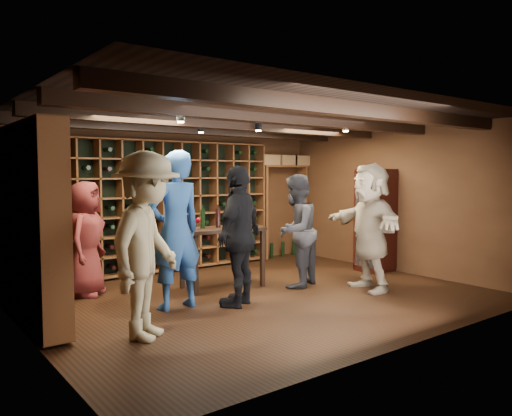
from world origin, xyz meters
TOP-DOWN VIEW (x-y plane):
  - ground at (0.00, 0.00)m, footprint 6.00×6.00m
  - room_shell at (0.00, 0.05)m, footprint 6.00×6.00m
  - wine_rack_back at (-0.52, 2.33)m, footprint 4.65×0.30m
  - wine_rack_left at (-2.83, 0.82)m, footprint 0.30×2.65m
  - crate_shelf at (2.41, 2.32)m, footprint 1.20×0.32m
  - display_cabinet at (2.71, 0.20)m, footprint 0.55×0.50m
  - man_blue_shirt at (-1.23, 0.12)m, footprint 0.75×0.52m
  - man_grey_suit at (0.79, 0.12)m, footprint 1.01×0.92m
  - guest_red_floral at (-1.91, 1.47)m, footprint 0.89×0.93m
  - guest_woman_black at (-0.50, -0.25)m, footprint 1.14×0.90m
  - guest_khaki at (-2.00, -0.72)m, footprint 1.41×1.36m
  - guest_beige at (1.52, -0.68)m, footprint 1.06×1.81m
  - tasting_table at (-0.12, 0.74)m, footprint 1.25×0.73m

SIDE VIEW (x-z plane):
  - ground at x=0.00m, z-range 0.00..0.00m
  - tasting_table at x=-0.12m, z-range 0.20..1.38m
  - guest_red_floral at x=-1.91m, z-range 0.00..1.60m
  - man_grey_suit at x=0.79m, z-range 0.00..1.69m
  - display_cabinet at x=2.71m, z-range -0.02..1.73m
  - guest_woman_black at x=-0.50m, z-range 0.00..1.81m
  - guest_beige at x=1.52m, z-range 0.00..1.86m
  - guest_khaki at x=-2.00m, z-range 0.00..1.93m
  - man_blue_shirt at x=-1.23m, z-range 0.00..1.99m
  - wine_rack_back at x=-0.52m, z-range 0.05..2.25m
  - wine_rack_left at x=-2.83m, z-range 0.05..2.25m
  - crate_shelf at x=2.41m, z-range 0.54..2.60m
  - room_shell at x=0.00m, z-range -0.58..5.42m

